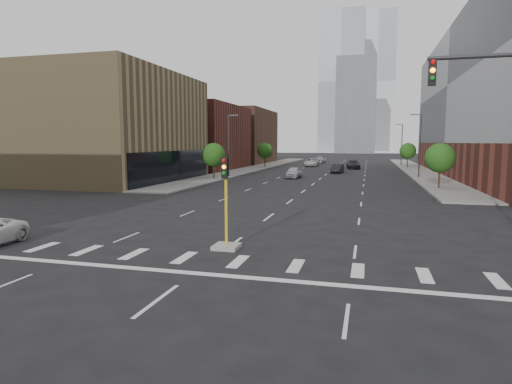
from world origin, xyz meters
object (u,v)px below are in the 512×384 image
at_px(median_traffic_signal, 226,229).
at_px(car_distant, 321,159).
at_px(car_deep_right, 353,164).
at_px(car_far_left, 311,162).
at_px(car_mid_right, 337,168).
at_px(car_near_left, 294,173).

bearing_deg(median_traffic_signal, car_distant, 93.29).
bearing_deg(car_deep_right, median_traffic_signal, -99.90).
bearing_deg(car_far_left, car_distant, 88.14).
bearing_deg(car_mid_right, car_distant, 107.05).
bearing_deg(car_distant, car_near_left, -80.97).
relative_size(car_far_left, car_distant, 1.18).
distance_m(median_traffic_signal, car_far_left, 72.54).
distance_m(car_mid_right, car_far_left, 20.28).
bearing_deg(car_distant, car_mid_right, -71.74).
bearing_deg(car_mid_right, car_far_left, 115.92).
relative_size(car_deep_right, car_distant, 1.15).
height_order(car_near_left, car_far_left, car_far_left).
bearing_deg(car_deep_right, car_mid_right, -106.52).
height_order(median_traffic_signal, car_distant, median_traffic_signal).
bearing_deg(car_near_left, car_deep_right, 73.95).
relative_size(car_far_left, car_deep_right, 1.03).
relative_size(car_near_left, car_far_left, 0.79).
distance_m(car_near_left, car_mid_right, 13.15).
height_order(car_mid_right, car_distant, car_distant).
relative_size(car_mid_right, car_distant, 0.91).
bearing_deg(median_traffic_signal, car_mid_right, 88.39).
bearing_deg(car_near_left, car_mid_right, 67.07).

